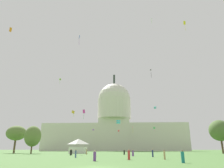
{
  "coord_description": "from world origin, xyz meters",
  "views": [
    {
      "loc": [
        2.93,
        -22.38,
        1.81
      ],
      "look_at": [
        -1.89,
        63.48,
        28.85
      ],
      "focal_mm": 33.13,
      "sensor_mm": 36.0,
      "label": 1
    }
  ],
  "objects_px": {
    "tree_west_near": "(16,133)",
    "kite_orange_mid": "(11,30)",
    "person_red_front_center": "(129,155)",
    "kite_cyan_low": "(118,122)",
    "kite_lime_high": "(60,79)",
    "kite_turquoise_mid": "(155,108)",
    "person_tan_mid_left": "(86,152)",
    "person_black_back_left": "(71,152)",
    "kite_magenta_low": "(84,112)",
    "person_teal_front_right": "(183,157)",
    "person_black_back_center": "(124,152)",
    "tree_west_far": "(33,136)",
    "person_black_near_tree_west": "(71,153)",
    "tree_east_mid": "(220,131)",
    "person_navy_near_tent": "(153,153)",
    "capitol_building": "(114,123)",
    "kite_gold_low": "(73,112)",
    "person_denim_mid_right": "(76,154)",
    "kite_yellow_high": "(185,24)",
    "kite_black_mid": "(150,71)",
    "kite_pink_low": "(133,128)",
    "kite_red_low": "(119,131)",
    "person_tan_lawn_far_right": "(164,155)",
    "person_purple_aisle_center": "(95,156)",
    "event_tent": "(78,146)",
    "kite_violet_low": "(93,130)",
    "kite_green_low": "(154,128)",
    "kite_blue_high": "(79,38)",
    "kite_white_high": "(152,21)",
    "person_purple_edge_east": "(133,153)"
  },
  "relations": [
    {
      "from": "tree_west_far",
      "to": "kite_cyan_low",
      "type": "distance_m",
      "value": 35.34
    },
    {
      "from": "kite_lime_high",
      "to": "kite_turquoise_mid",
      "type": "xyz_separation_m",
      "value": [
        54.36,
        -40.79,
        -27.22
      ]
    },
    {
      "from": "person_denim_mid_right",
      "to": "kite_yellow_high",
      "type": "bearing_deg",
      "value": -22.19
    },
    {
      "from": "person_red_front_center",
      "to": "kite_yellow_high",
      "type": "height_order",
      "value": "kite_yellow_high"
    },
    {
      "from": "capitol_building",
      "to": "kite_gold_low",
      "type": "xyz_separation_m",
      "value": [
        -10.8,
        -106.0,
        -7.92
      ]
    },
    {
      "from": "person_teal_front_right",
      "to": "tree_west_near",
      "type": "bearing_deg",
      "value": -59.79
    },
    {
      "from": "person_teal_front_right",
      "to": "kite_turquoise_mid",
      "type": "xyz_separation_m",
      "value": [
        5.25,
        55.58,
        17.38
      ]
    },
    {
      "from": "tree_west_near",
      "to": "kite_lime_high",
      "type": "relative_size",
      "value": 3.13
    },
    {
      "from": "person_purple_aisle_center",
      "to": "person_tan_mid_left",
      "type": "bearing_deg",
      "value": -71.48
    },
    {
      "from": "event_tent",
      "to": "person_black_back_center",
      "type": "xyz_separation_m",
      "value": [
        18.8,
        -17.27,
        -2.24
      ]
    },
    {
      "from": "kite_blue_high",
      "to": "kite_red_low",
      "type": "xyz_separation_m",
      "value": [
        13.37,
        72.71,
        -29.84
      ]
    },
    {
      "from": "person_black_back_left",
      "to": "person_teal_front_right",
      "type": "height_order",
      "value": "person_black_back_left"
    },
    {
      "from": "person_black_back_center",
      "to": "person_navy_near_tent",
      "type": "relative_size",
      "value": 0.85
    },
    {
      "from": "tree_west_near",
      "to": "kite_orange_mid",
      "type": "relative_size",
      "value": 8.44
    },
    {
      "from": "person_black_back_center",
      "to": "person_purple_aisle_center",
      "type": "bearing_deg",
      "value": -82.42
    },
    {
      "from": "person_red_front_center",
      "to": "kite_magenta_low",
      "type": "bearing_deg",
      "value": -29.86
    },
    {
      "from": "person_navy_near_tent",
      "to": "kite_yellow_high",
      "type": "xyz_separation_m",
      "value": [
        17.8,
        20.33,
        47.68
      ]
    },
    {
      "from": "tree_west_far",
      "to": "kite_green_low",
      "type": "bearing_deg",
      "value": 38.16
    },
    {
      "from": "tree_west_near",
      "to": "kite_gold_low",
      "type": "height_order",
      "value": "kite_gold_low"
    },
    {
      "from": "capitol_building",
      "to": "kite_gold_low",
      "type": "bearing_deg",
      "value": -95.82
    },
    {
      "from": "tree_west_near",
      "to": "kite_red_low",
      "type": "distance_m",
      "value": 69.46
    },
    {
      "from": "kite_blue_high",
      "to": "kite_violet_low",
      "type": "distance_m",
      "value": 82.04
    },
    {
      "from": "person_red_front_center",
      "to": "kite_cyan_low",
      "type": "bearing_deg",
      "value": -53.3
    },
    {
      "from": "person_purple_edge_east",
      "to": "person_tan_mid_left",
      "type": "distance_m",
      "value": 21.65
    },
    {
      "from": "kite_gold_low",
      "to": "kite_white_high",
      "type": "height_order",
      "value": "kite_white_high"
    },
    {
      "from": "person_black_near_tree_west",
      "to": "person_red_front_center",
      "type": "bearing_deg",
      "value": 154.83
    },
    {
      "from": "capitol_building",
      "to": "kite_blue_high",
      "type": "xyz_separation_m",
      "value": [
        -8.59,
        -111.8,
        20.31
      ]
    },
    {
      "from": "tree_west_near",
      "to": "person_black_near_tree_west",
      "type": "xyz_separation_m",
      "value": [
        31.44,
        -28.03,
        -7.51
      ]
    },
    {
      "from": "person_black_back_left",
      "to": "person_red_front_center",
      "type": "height_order",
      "value": "person_red_front_center"
    },
    {
      "from": "kite_lime_high",
      "to": "kite_violet_low",
      "type": "xyz_separation_m",
      "value": [
        19.66,
        21.5,
        -30.61
      ]
    },
    {
      "from": "kite_green_low",
      "to": "kite_orange_mid",
      "type": "xyz_separation_m",
      "value": [
        -50.58,
        -75.18,
        21.27
      ]
    },
    {
      "from": "kite_red_low",
      "to": "person_tan_lawn_far_right",
      "type": "bearing_deg",
      "value": 107.3
    },
    {
      "from": "kite_red_low",
      "to": "kite_violet_low",
      "type": "xyz_separation_m",
      "value": [
        -18.08,
        4.04,
        1.22
      ]
    },
    {
      "from": "kite_black_mid",
      "to": "kite_pink_low",
      "type": "bearing_deg",
      "value": -165.05
    },
    {
      "from": "kite_lime_high",
      "to": "person_black_back_center",
      "type": "bearing_deg",
      "value": -47.94
    },
    {
      "from": "person_tan_mid_left",
      "to": "kite_green_low",
      "type": "bearing_deg",
      "value": -58.2
    },
    {
      "from": "person_black_near_tree_west",
      "to": "kite_gold_low",
      "type": "distance_m",
      "value": 21.16
    },
    {
      "from": "person_navy_near_tent",
      "to": "kite_gold_low",
      "type": "bearing_deg",
      "value": -69.77
    },
    {
      "from": "person_black_back_left",
      "to": "kite_gold_low",
      "type": "distance_m",
      "value": 18.79
    },
    {
      "from": "tree_west_near",
      "to": "person_tan_mid_left",
      "type": "xyz_separation_m",
      "value": [
        34.27,
        -17.82,
        -7.47
      ]
    },
    {
      "from": "tree_west_near",
      "to": "kite_magenta_low",
      "type": "relative_size",
      "value": 3.99
    },
    {
      "from": "person_tan_lawn_far_right",
      "to": "kite_green_low",
      "type": "distance_m",
      "value": 88.55
    },
    {
      "from": "person_teal_front_right",
      "to": "kite_black_mid",
      "type": "bearing_deg",
      "value": -106.08
    },
    {
      "from": "tree_west_near",
      "to": "kite_gold_low",
      "type": "relative_size",
      "value": 4.74
    },
    {
      "from": "person_denim_mid_right",
      "to": "person_teal_front_right",
      "type": "xyz_separation_m",
      "value": [
        18.21,
        -16.03,
        -0.05
      ]
    },
    {
      "from": "tree_west_far",
      "to": "kite_lime_high",
      "type": "height_order",
      "value": "kite_lime_high"
    },
    {
      "from": "person_purple_aisle_center",
      "to": "kite_red_low",
      "type": "distance_m",
      "value": 111.06
    },
    {
      "from": "tree_west_far",
      "to": "tree_east_mid",
      "type": "bearing_deg",
      "value": 2.84
    },
    {
      "from": "person_tan_lawn_far_right",
      "to": "kite_magenta_low",
      "type": "relative_size",
      "value": 0.57
    },
    {
      "from": "person_navy_near_tent",
      "to": "person_teal_front_right",
      "type": "bearing_deg",
      "value": 69.01
    }
  ]
}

